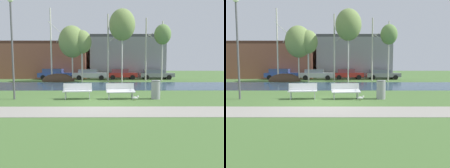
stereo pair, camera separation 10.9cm
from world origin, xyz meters
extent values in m
plane|color=#476B33|center=(0.00, 10.00, 0.00)|extent=(120.00, 120.00, 0.00)
cube|color=gray|center=(0.00, -2.04, 0.01)|extent=(60.00, 1.93, 0.01)
cube|color=#284256|center=(0.00, 8.93, 0.00)|extent=(80.00, 7.86, 0.01)
ellipsoid|color=#423021|center=(-5.73, 14.43, 0.00)|extent=(3.93, 2.70, 1.89)
cube|color=silver|center=(-1.20, 1.03, 0.45)|extent=(1.64, 0.65, 0.05)
cube|color=silver|center=(-1.23, 1.31, 0.67)|extent=(1.60, 0.25, 0.40)
cube|color=silver|center=(-1.86, 1.02, 0.23)|extent=(0.09, 0.43, 0.45)
cube|color=silver|center=(-0.55, 1.16, 0.23)|extent=(0.09, 0.43, 0.45)
cylinder|color=silver|center=(-1.85, 0.98, 0.59)|extent=(0.07, 0.28, 0.04)
cylinder|color=silver|center=(-0.55, 1.12, 0.59)|extent=(0.07, 0.28, 0.04)
cube|color=silver|center=(1.20, 1.03, 0.45)|extent=(1.64, 0.65, 0.17)
cube|color=silver|center=(1.17, 1.31, 0.67)|extent=(1.60, 0.25, 0.40)
cube|color=silver|center=(0.54, 1.02, 0.23)|extent=(0.09, 0.43, 0.45)
cube|color=silver|center=(1.84, 1.16, 0.23)|extent=(0.09, 0.43, 0.45)
cylinder|color=silver|center=(0.54, 0.98, 0.59)|extent=(0.07, 0.28, 0.04)
cylinder|color=silver|center=(1.85, 1.12, 0.59)|extent=(0.07, 0.28, 0.04)
cylinder|color=gray|center=(3.17, 1.13, 0.52)|extent=(0.49, 0.49, 1.05)
torus|color=#545557|center=(3.17, 1.13, 1.02)|extent=(0.52, 0.52, 0.04)
ellipsoid|color=white|center=(1.97, 0.73, 0.12)|extent=(0.32, 0.14, 0.14)
sphere|color=white|center=(2.12, 0.73, 0.19)|extent=(0.10, 0.10, 0.10)
cone|color=gold|center=(2.18, 0.73, 0.19)|extent=(0.06, 0.03, 0.03)
cylinder|color=gold|center=(1.99, 0.70, 0.05)|extent=(0.01, 0.01, 0.10)
cylinder|color=gold|center=(1.99, 0.76, 0.05)|extent=(0.01, 0.01, 0.10)
cylinder|color=#4C4C51|center=(-4.71, 1.05, 2.62)|extent=(0.10, 0.10, 5.25)
cylinder|color=beige|center=(-6.44, 14.18, 4.30)|extent=(0.17, 0.17, 8.59)
cylinder|color=beige|center=(-5.61, 14.75, 5.21)|extent=(1.08, 1.54, 0.93)
cylinder|color=beige|center=(-5.74, 13.47, 6.22)|extent=(1.23, 1.20, 1.20)
cylinder|color=beige|center=(-3.97, 14.36, 3.04)|extent=(0.14, 0.14, 6.07)
ellipsoid|color=olive|center=(-3.97, 14.36, 4.74)|extent=(3.15, 3.15, 3.78)
cylinder|color=beige|center=(-2.79, 14.19, 3.01)|extent=(0.19, 0.19, 6.02)
ellipsoid|color=olive|center=(-2.79, 14.19, 4.69)|extent=(2.29, 2.29, 2.75)
cylinder|color=beige|center=(0.30, 15.16, 4.09)|extent=(0.18, 0.18, 8.18)
cylinder|color=beige|center=(1.03, 15.66, 5.43)|extent=(0.99, 1.40, 0.76)
cylinder|color=beige|center=(1.06, 14.37, 5.52)|extent=(1.35, 1.31, 1.32)
cylinder|color=beige|center=(1.97, 13.94, 4.25)|extent=(0.16, 0.16, 8.51)
ellipsoid|color=olive|center=(1.97, 13.94, 6.64)|extent=(3.04, 3.04, 3.65)
cylinder|color=#BCB7A8|center=(5.00, 15.16, 3.86)|extent=(0.18, 0.18, 7.72)
cylinder|color=#BCB7A8|center=(5.51, 15.51, 5.71)|extent=(0.73, 1.03, 0.42)
cylinder|color=#BCB7A8|center=(5.69, 14.46, 5.22)|extent=(1.41, 1.37, 0.62)
cylinder|color=beige|center=(6.95, 14.87, 3.64)|extent=(0.17, 0.17, 7.28)
ellipsoid|color=#668947|center=(6.95, 14.87, 5.68)|extent=(2.03, 2.03, 2.44)
cube|color=#2D4793|center=(-6.92, 17.81, 0.61)|extent=(4.64, 2.03, 0.58)
cube|color=#32457F|center=(-7.28, 17.79, 1.18)|extent=(2.62, 1.72, 0.56)
cylinder|color=black|center=(-5.45, 18.79, 0.32)|extent=(0.65, 0.25, 0.64)
cylinder|color=black|center=(-5.37, 16.95, 0.32)|extent=(0.65, 0.25, 0.64)
cylinder|color=black|center=(-8.46, 18.66, 0.32)|extent=(0.65, 0.25, 0.64)
cylinder|color=black|center=(-8.38, 16.82, 0.32)|extent=(0.65, 0.25, 0.64)
cube|color=#B2B5BC|center=(-2.08, 17.19, 0.63)|extent=(4.48, 1.99, 0.62)
cube|color=gray|center=(-2.43, 17.18, 1.18)|extent=(2.53, 1.69, 0.47)
cylinder|color=black|center=(-0.67, 18.16, 0.32)|extent=(0.65, 0.25, 0.64)
cylinder|color=black|center=(-0.59, 16.35, 0.32)|extent=(0.65, 0.25, 0.64)
cylinder|color=black|center=(-3.57, 18.03, 0.32)|extent=(0.65, 0.25, 0.64)
cylinder|color=black|center=(-3.50, 16.23, 0.32)|extent=(0.65, 0.25, 0.64)
cube|color=maroon|center=(2.20, 17.95, 0.61)|extent=(4.14, 1.99, 0.58)
cube|color=brown|center=(1.88, 17.93, 1.17)|extent=(2.34, 1.69, 0.53)
cylinder|color=black|center=(3.51, 18.91, 0.32)|extent=(0.65, 0.25, 0.64)
cylinder|color=black|center=(3.58, 17.10, 0.32)|extent=(0.65, 0.25, 0.64)
cylinder|color=black|center=(0.82, 18.80, 0.32)|extent=(0.65, 0.25, 0.64)
cylinder|color=black|center=(0.90, 16.98, 0.32)|extent=(0.65, 0.25, 0.64)
cube|color=slate|center=(6.99, 18.03, 0.60)|extent=(4.74, 1.96, 0.56)
cube|color=slate|center=(6.61, 18.01, 1.11)|extent=(2.68, 1.66, 0.46)
cylinder|color=black|center=(8.49, 18.97, 0.32)|extent=(0.65, 0.25, 0.64)
cylinder|color=black|center=(8.56, 17.21, 0.32)|extent=(0.65, 0.25, 0.64)
cylinder|color=black|center=(5.41, 18.85, 0.32)|extent=(0.65, 0.25, 0.64)
cylinder|color=black|center=(5.48, 17.08, 0.32)|extent=(0.65, 0.25, 0.64)
cube|color=brown|center=(-9.93, 23.44, 2.50)|extent=(13.99, 9.48, 5.01)
cube|color=#4E2C21|center=(-9.93, 23.44, 5.21)|extent=(13.99, 9.48, 0.40)
cube|color=gray|center=(3.17, 23.93, 3.01)|extent=(11.05, 9.44, 6.02)
cube|color=#48484B|center=(3.17, 23.93, 6.22)|extent=(11.05, 9.44, 0.40)
camera|label=1|loc=(0.65, -10.10, 1.84)|focal=32.43mm
camera|label=2|loc=(0.76, -10.10, 1.84)|focal=32.43mm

